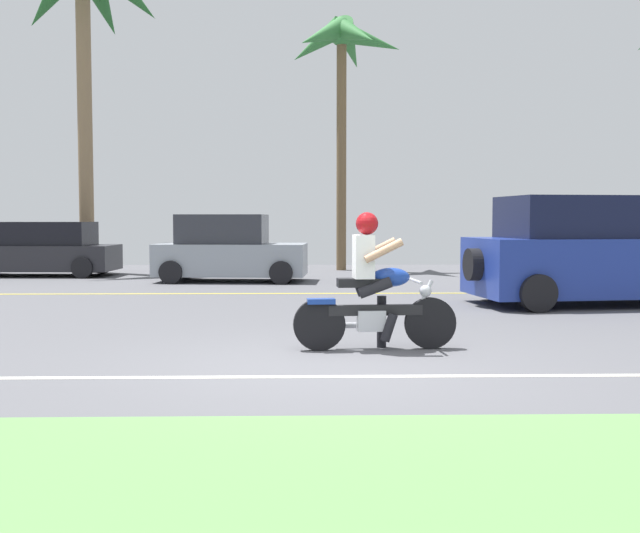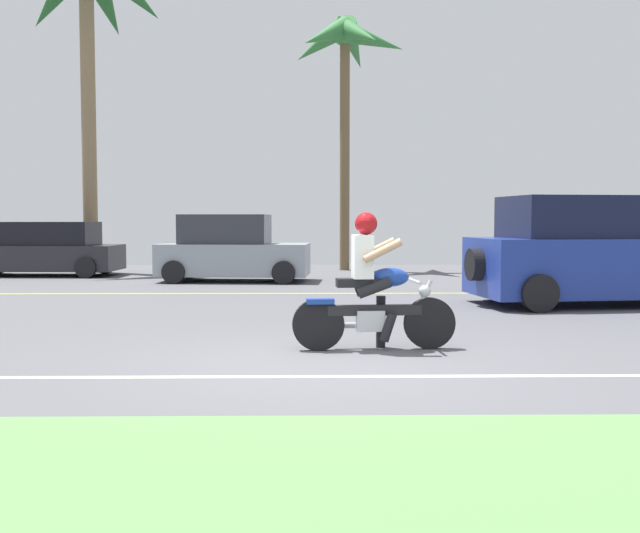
% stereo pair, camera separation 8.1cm
% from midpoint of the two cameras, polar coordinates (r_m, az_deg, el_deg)
% --- Properties ---
extents(ground, '(56.00, 30.00, 0.04)m').
position_cam_midpoint_polar(ground, '(11.07, 0.03, -4.62)').
color(ground, '#545459').
extents(grass_median, '(56.00, 3.80, 0.06)m').
position_cam_midpoint_polar(grass_median, '(4.15, 2.46, -18.00)').
color(grass_median, '#5B8C4C').
rests_on(grass_median, ground).
extents(lane_line_near, '(50.40, 0.12, 0.01)m').
position_cam_midpoint_polar(lane_line_near, '(7.63, 0.65, -8.16)').
color(lane_line_near, silver).
rests_on(lane_line_near, ground).
extents(lane_line_far, '(50.40, 0.12, 0.01)m').
position_cam_midpoint_polar(lane_line_far, '(16.00, -0.39, -2.01)').
color(lane_line_far, yellow).
rests_on(lane_line_far, ground).
extents(motorcyclist, '(1.95, 0.64, 1.63)m').
position_cam_midpoint_polar(motorcyclist, '(9.12, 3.76, -1.89)').
color(motorcyclist, black).
rests_on(motorcyclist, ground).
extents(suv_nearby, '(5.10, 2.69, 1.96)m').
position_cam_midpoint_polar(suv_nearby, '(14.86, 20.06, 1.02)').
color(suv_nearby, navy).
rests_on(suv_nearby, ground).
extents(parked_car_0, '(4.33, 2.04, 1.47)m').
position_cam_midpoint_polar(parked_car_0, '(22.31, -20.20, 1.12)').
color(parked_car_0, '#232328').
rests_on(parked_car_0, ground).
extents(parked_car_1, '(3.80, 2.11, 1.66)m').
position_cam_midpoint_polar(parked_car_1, '(19.24, -6.90, 1.19)').
color(parked_car_1, '#8C939E').
rests_on(parked_car_1, ground).
extents(palm_tree_1, '(4.82, 5.07, 9.42)m').
position_cam_midpoint_polar(palm_tree_1, '(24.23, -17.42, 18.31)').
color(palm_tree_1, '#846B4C').
rests_on(palm_tree_1, ground).
extents(palm_tree_2, '(3.59, 3.61, 7.69)m').
position_cam_midpoint_polar(palm_tree_2, '(23.83, 1.60, 15.58)').
color(palm_tree_2, brown).
rests_on(palm_tree_2, ground).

